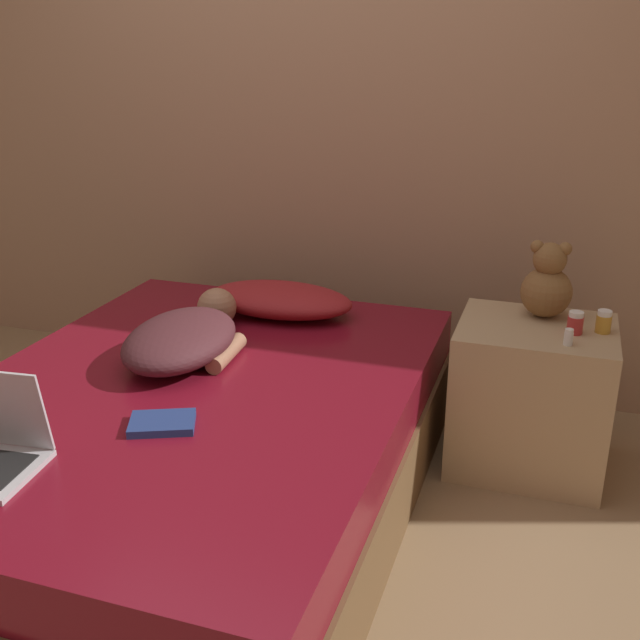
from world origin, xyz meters
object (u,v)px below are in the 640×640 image
at_px(pillow, 280,300).
at_px(bottle_white, 569,337).
at_px(teddy_bear, 547,284).
at_px(person_lying, 186,336).
at_px(bottle_amber, 604,322).
at_px(bottle_red, 575,323).
at_px(book, 162,423).

relative_size(pillow, bottle_white, 10.50).
xyz_separation_m(teddy_bear, bottle_white, (0.09, -0.27, -0.10)).
relative_size(person_lying, teddy_bear, 2.43).
height_order(person_lying, teddy_bear, teddy_bear).
distance_m(teddy_bear, bottle_white, 0.30).
relative_size(bottle_amber, bottle_red, 1.01).
bearing_deg(book, pillow, 91.26).
height_order(pillow, person_lying, person_lying).
relative_size(pillow, book, 2.71).
bearing_deg(bottle_white, book, -144.04).
height_order(person_lying, bottle_amber, bottle_amber).
height_order(bottle_red, bottle_white, bottle_red).
bearing_deg(teddy_bear, pillow, -176.22).
relative_size(pillow, teddy_bear, 2.12).
bearing_deg(bottle_red, person_lying, -161.88).
relative_size(person_lying, book, 3.11).
bearing_deg(bottle_amber, teddy_bear, 152.61).
distance_m(bottle_white, book, 1.37).
xyz_separation_m(pillow, book, (0.02, -1.00, -0.05)).
bearing_deg(bottle_amber, pillow, 178.23).
bearing_deg(person_lying, book, -73.65).
distance_m(teddy_bear, bottle_red, 0.20).
height_order(pillow, bottle_amber, bottle_amber).
xyz_separation_m(person_lying, bottle_amber, (1.40, 0.47, 0.05)).
height_order(bottle_red, book, bottle_red).
bearing_deg(pillow, bottle_amber, -1.77).
relative_size(bottle_amber, bottle_white, 1.40).
distance_m(bottle_amber, bottle_white, 0.20).
height_order(person_lying, bottle_red, bottle_red).
relative_size(pillow, bottle_red, 7.56).
distance_m(person_lying, bottle_red, 1.38).
relative_size(teddy_bear, bottle_red, 3.56).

